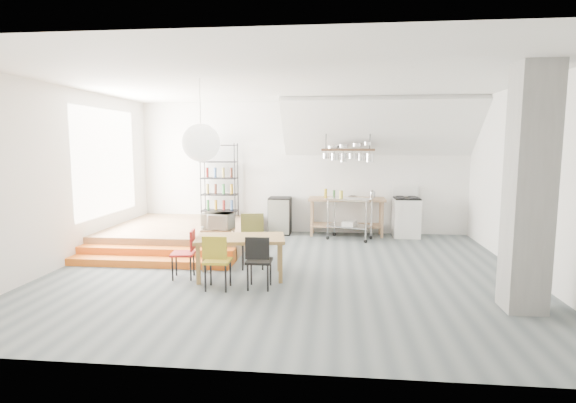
# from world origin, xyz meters

# --- Properties ---
(floor) EXTENTS (8.00, 8.00, 0.00)m
(floor) POSITION_xyz_m (0.00, 0.00, 0.00)
(floor) COLOR #4E575B
(floor) RESTS_ON ground
(wall_back) EXTENTS (8.00, 0.04, 3.20)m
(wall_back) POSITION_xyz_m (0.00, 3.50, 1.60)
(wall_back) COLOR silver
(wall_back) RESTS_ON ground
(wall_left) EXTENTS (0.04, 7.00, 3.20)m
(wall_left) POSITION_xyz_m (-4.00, 0.00, 1.60)
(wall_left) COLOR silver
(wall_left) RESTS_ON ground
(wall_right) EXTENTS (0.04, 7.00, 3.20)m
(wall_right) POSITION_xyz_m (4.00, 0.00, 1.60)
(wall_right) COLOR silver
(wall_right) RESTS_ON ground
(ceiling) EXTENTS (8.00, 7.00, 0.02)m
(ceiling) POSITION_xyz_m (0.00, 0.00, 3.20)
(ceiling) COLOR white
(ceiling) RESTS_ON wall_back
(slope_ceiling) EXTENTS (4.40, 1.44, 1.32)m
(slope_ceiling) POSITION_xyz_m (1.80, 2.90, 2.55)
(slope_ceiling) COLOR white
(slope_ceiling) RESTS_ON wall_back
(window_pane) EXTENTS (0.02, 2.50, 2.20)m
(window_pane) POSITION_xyz_m (-3.98, 1.50, 1.80)
(window_pane) COLOR white
(window_pane) RESTS_ON wall_left
(platform) EXTENTS (3.00, 3.00, 0.40)m
(platform) POSITION_xyz_m (-2.50, 2.00, 0.20)
(platform) COLOR #8D6546
(platform) RESTS_ON ground
(step_lower) EXTENTS (3.00, 0.35, 0.13)m
(step_lower) POSITION_xyz_m (-2.50, 0.05, 0.07)
(step_lower) COLOR orange
(step_lower) RESTS_ON ground
(step_upper) EXTENTS (3.00, 0.35, 0.27)m
(step_upper) POSITION_xyz_m (-2.50, 0.40, 0.13)
(step_upper) COLOR orange
(step_upper) RESTS_ON ground
(concrete_column) EXTENTS (0.50, 0.50, 3.20)m
(concrete_column) POSITION_xyz_m (3.30, -1.50, 1.60)
(concrete_column) COLOR gray
(concrete_column) RESTS_ON ground
(kitchen_counter) EXTENTS (1.80, 0.60, 0.91)m
(kitchen_counter) POSITION_xyz_m (1.10, 3.15, 0.63)
(kitchen_counter) COLOR #8D6546
(kitchen_counter) RESTS_ON ground
(stove) EXTENTS (0.60, 0.60, 1.18)m
(stove) POSITION_xyz_m (2.50, 3.16, 0.48)
(stove) COLOR white
(stove) RESTS_ON ground
(pot_rack) EXTENTS (1.20, 0.50, 1.43)m
(pot_rack) POSITION_xyz_m (1.13, 2.92, 1.98)
(pot_rack) COLOR #3E2619
(pot_rack) RESTS_ON ceiling
(wire_shelving) EXTENTS (0.88, 0.38, 1.80)m
(wire_shelving) POSITION_xyz_m (-2.00, 3.20, 1.33)
(wire_shelving) COLOR black
(wire_shelving) RESTS_ON platform
(microwave_shelf) EXTENTS (0.60, 0.40, 0.16)m
(microwave_shelf) POSITION_xyz_m (-1.40, 0.75, 0.55)
(microwave_shelf) COLOR #8D6546
(microwave_shelf) RESTS_ON platform
(paper_lantern) EXTENTS (0.60, 0.60, 0.60)m
(paper_lantern) POSITION_xyz_m (-1.30, -0.56, 2.20)
(paper_lantern) COLOR white
(paper_lantern) RESTS_ON ceiling
(dining_table) EXTENTS (1.53, 1.01, 0.68)m
(dining_table) POSITION_xyz_m (-0.71, -0.46, 0.60)
(dining_table) COLOR brown
(dining_table) RESTS_ON ground
(chair_mustard) EXTENTS (0.39, 0.39, 0.84)m
(chair_mustard) POSITION_xyz_m (-0.92, -1.15, 0.50)
(chair_mustard) COLOR #A58F1C
(chair_mustard) RESTS_ON ground
(chair_black) EXTENTS (0.38, 0.38, 0.82)m
(chair_black) POSITION_xyz_m (-0.31, -1.06, 0.49)
(chair_black) COLOR black
(chair_black) RESTS_ON ground
(chair_olive) EXTENTS (0.50, 0.50, 0.94)m
(chair_olive) POSITION_xyz_m (-0.63, 0.21, 0.56)
(chair_olive) COLOR olive
(chair_olive) RESTS_ON ground
(chair_red) EXTENTS (0.41, 0.41, 0.79)m
(chair_red) POSITION_xyz_m (-1.57, -0.60, 0.47)
(chair_red) COLOR #B21B19
(chair_red) RESTS_ON ground
(rolling_cart) EXTENTS (1.08, 0.82, 0.95)m
(rolling_cart) POSITION_xyz_m (1.16, 2.70, 0.62)
(rolling_cart) COLOR silver
(rolling_cart) RESTS_ON ground
(mini_fridge) EXTENTS (0.53, 0.53, 0.90)m
(mini_fridge) POSITION_xyz_m (-0.51, 3.20, 0.45)
(mini_fridge) COLOR black
(mini_fridge) RESTS_ON ground
(microwave) EXTENTS (0.61, 0.46, 0.31)m
(microwave) POSITION_xyz_m (-1.40, 0.75, 0.72)
(microwave) COLOR beige
(microwave) RESTS_ON microwave_shelf
(bowl) EXTENTS (0.25, 0.25, 0.06)m
(bowl) POSITION_xyz_m (1.25, 3.10, 0.94)
(bowl) COLOR silver
(bowl) RESTS_ON kitchen_counter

